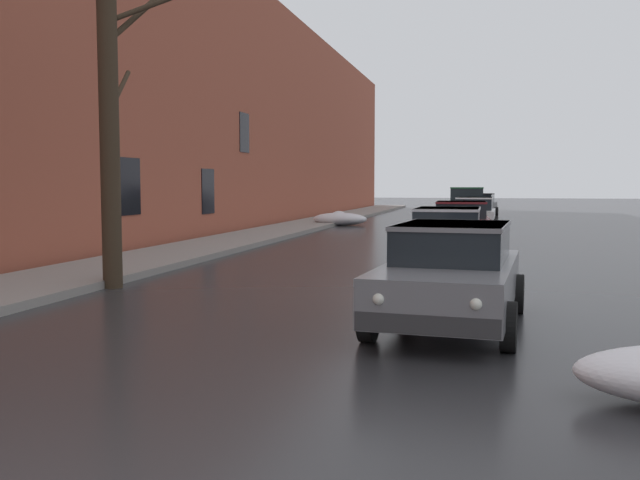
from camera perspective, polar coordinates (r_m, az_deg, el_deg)
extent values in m
cube|color=gray|center=(22.21, -8.35, -0.35)|extent=(2.55, 80.00, 0.15)
cube|color=#9E4C38|center=(23.09, -12.70, 12.70)|extent=(0.60, 80.00, 10.54)
cube|color=black|center=(25.25, -9.18, 3.94)|extent=(0.08, 1.10, 1.60)
cube|color=black|center=(20.25, -15.28, 4.24)|extent=(0.08, 1.10, 1.60)
cube|color=black|center=(28.94, -6.23, 8.70)|extent=(0.08, 1.10, 1.60)
ellipsoid|color=white|center=(33.33, 1.62, 1.72)|extent=(2.61, 1.38, 0.61)
ellipsoid|color=white|center=(33.41, 1.54, 1.80)|extent=(0.83, 0.70, 0.70)
ellipsoid|color=white|center=(33.13, 1.36, 1.53)|extent=(0.50, 0.42, 0.42)
cylinder|color=#382B1E|center=(13.78, -16.82, 8.96)|extent=(0.37, 0.37, 6.13)
cylinder|color=#382B1E|center=(14.56, -16.08, 11.55)|extent=(0.47, 1.49, 1.06)
cylinder|color=#382B1E|center=(14.76, -13.89, 18.04)|extent=(0.87, 1.90, 1.76)
cube|color=slate|center=(9.81, 10.62, -3.50)|extent=(1.96, 4.28, 0.60)
cube|color=black|center=(9.95, 10.83, -0.15)|extent=(1.58, 2.27, 0.52)
cube|color=slate|center=(9.94, 10.85, 1.18)|extent=(1.62, 2.31, 0.06)
cube|color=#303032|center=(7.86, 8.69, -6.82)|extent=(1.62, 0.24, 0.22)
cube|color=#303032|center=(11.83, 11.88, -3.03)|extent=(1.62, 0.24, 0.22)
cylinder|color=black|center=(8.52, 15.15, -6.86)|extent=(0.23, 0.61, 0.60)
cylinder|color=black|center=(8.76, 3.97, -6.39)|extent=(0.23, 0.61, 0.60)
cylinder|color=black|center=(11.06, 15.82, -4.26)|extent=(0.23, 0.61, 0.60)
cylinder|color=black|center=(11.25, 7.17, -3.98)|extent=(0.23, 0.61, 0.60)
sphere|color=silver|center=(7.71, 12.62, -5.12)|extent=(0.14, 0.14, 0.14)
sphere|color=silver|center=(7.88, 4.81, -4.82)|extent=(0.14, 0.14, 0.14)
cube|color=#B7B7BC|center=(16.32, 10.30, -0.30)|extent=(1.66, 4.02, 0.60)
cube|color=black|center=(16.48, 10.38, 1.70)|extent=(1.43, 2.09, 0.52)
cube|color=#B7B7BC|center=(16.47, 10.39, 2.50)|extent=(1.46, 2.13, 0.06)
cube|color=#525254|center=(14.39, 9.81, -1.66)|extent=(1.62, 0.13, 0.22)
cube|color=#525254|center=(18.28, 10.68, -0.35)|extent=(1.62, 0.13, 0.22)
cylinder|color=black|center=(15.08, 13.20, -1.89)|extent=(0.18, 0.60, 0.60)
cylinder|color=black|center=(15.19, 6.81, -1.75)|extent=(0.18, 0.60, 0.60)
cylinder|color=black|center=(17.56, 13.30, -0.99)|extent=(0.18, 0.60, 0.60)
cylinder|color=black|center=(17.65, 7.80, -0.88)|extent=(0.18, 0.60, 0.60)
sphere|color=silver|center=(14.31, 11.96, -0.68)|extent=(0.14, 0.14, 0.14)
sphere|color=silver|center=(14.39, 7.69, -0.59)|extent=(0.14, 0.14, 0.14)
cube|color=maroon|center=(22.64, 11.42, 1.03)|extent=(1.92, 3.94, 0.60)
cube|color=black|center=(22.81, 11.44, 2.46)|extent=(1.60, 2.07, 0.52)
cube|color=maroon|center=(22.80, 11.45, 3.04)|extent=(1.64, 2.11, 0.06)
cube|color=black|center=(20.77, 11.41, 0.22)|extent=(1.74, 0.19, 0.22)
cube|color=black|center=(24.53, 11.41, 0.87)|extent=(1.74, 0.19, 0.22)
cylinder|color=black|center=(21.48, 13.82, 0.00)|extent=(0.20, 0.61, 0.60)
cylinder|color=black|center=(21.48, 8.99, 0.07)|extent=(0.20, 0.61, 0.60)
cylinder|color=black|center=(23.87, 13.58, 0.45)|extent=(0.20, 0.61, 0.60)
cylinder|color=black|center=(23.87, 9.23, 0.51)|extent=(0.20, 0.61, 0.60)
sphere|color=silver|center=(20.73, 13.01, 0.90)|extent=(0.14, 0.14, 0.14)
sphere|color=silver|center=(20.73, 9.83, 0.95)|extent=(0.14, 0.14, 0.14)
cube|color=silver|center=(29.96, 12.47, 1.85)|extent=(1.75, 3.96, 0.60)
cube|color=black|center=(30.13, 12.51, 2.93)|extent=(1.47, 2.07, 0.52)
cube|color=silver|center=(30.13, 12.51, 3.37)|extent=(1.51, 2.11, 0.06)
cube|color=slate|center=(28.06, 12.30, 1.31)|extent=(1.63, 0.16, 0.22)
cube|color=slate|center=(31.88, 12.62, 1.68)|extent=(1.63, 0.16, 0.22)
cylinder|color=black|center=(28.74, 14.05, 1.11)|extent=(0.19, 0.60, 0.60)
cylinder|color=black|center=(28.81, 10.67, 1.18)|extent=(0.19, 0.60, 0.60)
cylinder|color=black|center=(31.16, 14.12, 1.37)|extent=(0.19, 0.60, 0.60)
cylinder|color=black|center=(31.23, 11.00, 1.43)|extent=(0.19, 0.60, 0.60)
sphere|color=silver|center=(28.00, 13.40, 1.82)|extent=(0.14, 0.14, 0.14)
sphere|color=silver|center=(28.05, 11.20, 1.86)|extent=(0.14, 0.14, 0.14)
cube|color=#1E5633|center=(35.72, 11.92, 2.51)|extent=(1.82, 4.76, 0.80)
cube|color=black|center=(35.75, 11.94, 3.70)|extent=(1.56, 3.34, 0.68)
cube|color=#1E5633|center=(35.75, 11.95, 4.19)|extent=(1.60, 3.40, 0.06)
cube|color=black|center=(33.41, 11.83, 1.89)|extent=(1.74, 0.14, 0.22)
cube|color=black|center=(38.05, 11.99, 2.21)|extent=(1.74, 0.14, 0.22)
cylinder|color=black|center=(34.26, 13.38, 1.73)|extent=(0.19, 0.68, 0.68)
cylinder|color=black|center=(34.30, 10.34, 1.78)|extent=(0.19, 0.68, 0.68)
cylinder|color=black|center=(37.20, 13.36, 1.94)|extent=(0.19, 0.68, 0.68)
cylinder|color=black|center=(37.24, 10.56, 1.99)|extent=(0.19, 0.68, 0.68)
sphere|color=silver|center=(33.36, 12.83, 2.49)|extent=(0.14, 0.14, 0.14)
sphere|color=silver|center=(33.38, 10.85, 2.53)|extent=(0.14, 0.14, 0.14)
cube|color=black|center=(42.03, 12.90, 2.60)|extent=(2.05, 4.41, 0.60)
cube|color=black|center=(42.23, 12.94, 3.36)|extent=(1.64, 2.34, 0.52)
cube|color=black|center=(42.22, 12.95, 3.68)|extent=(1.68, 2.39, 0.06)
cube|color=black|center=(39.95, 12.60, 2.25)|extent=(1.66, 0.26, 0.22)
cube|color=black|center=(44.11, 13.16, 2.44)|extent=(1.66, 0.26, 0.22)
cylinder|color=black|center=(40.64, 13.93, 2.09)|extent=(0.23, 0.61, 0.60)
cylinder|color=black|center=(40.81, 11.50, 2.14)|extent=(0.23, 0.61, 0.60)
cylinder|color=black|center=(43.29, 14.21, 2.23)|extent=(0.23, 0.61, 0.60)
cylinder|color=black|center=(43.45, 11.93, 2.28)|extent=(0.23, 0.61, 0.60)
sphere|color=silver|center=(39.86, 13.39, 2.60)|extent=(0.14, 0.14, 0.14)
sphere|color=silver|center=(39.97, 11.82, 2.63)|extent=(0.14, 0.14, 0.14)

